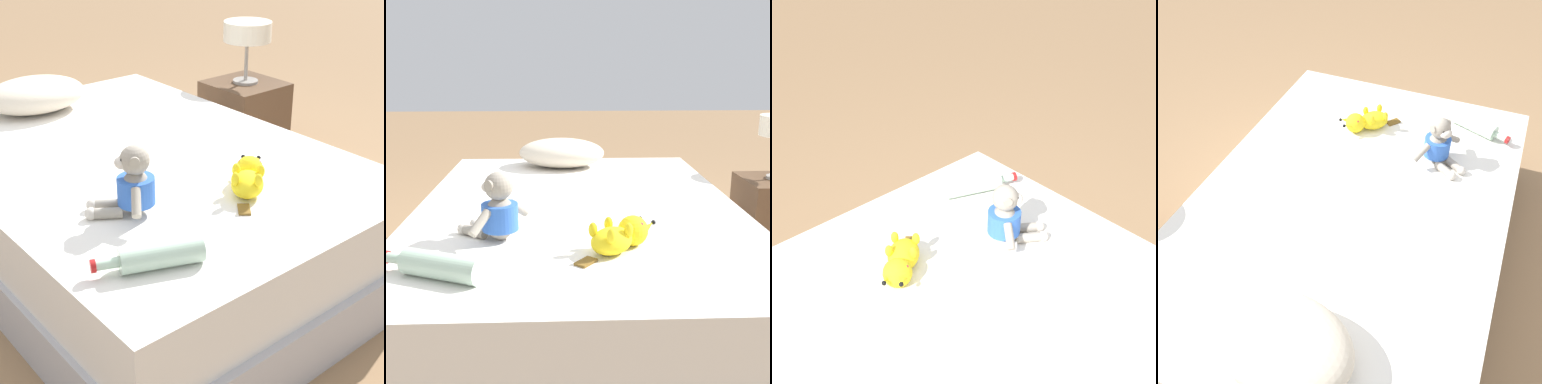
% 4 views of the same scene
% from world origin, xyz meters
% --- Properties ---
extents(ground_plane, '(16.00, 16.00, 0.00)m').
position_xyz_m(ground_plane, '(0.00, 0.00, 0.00)').
color(ground_plane, '#93704C').
extents(bed, '(1.36, 1.95, 0.46)m').
position_xyz_m(bed, '(0.00, 0.00, 0.22)').
color(bed, '#B2B2B7').
rests_on(bed, ground_plane).
extents(pillow, '(0.51, 0.39, 0.16)m').
position_xyz_m(pillow, '(-0.06, 0.72, 0.53)').
color(pillow, beige).
rests_on(pillow, bed).
extents(plush_monkey, '(0.25, 0.25, 0.24)m').
position_xyz_m(plush_monkey, '(-0.29, -0.40, 0.55)').
color(plush_monkey, '#9E9384').
rests_on(plush_monkey, bed).
extents(plush_yellow_creature, '(0.28, 0.26, 0.10)m').
position_xyz_m(plush_yellow_creature, '(0.12, -0.52, 0.50)').
color(plush_yellow_creature, yellow).
rests_on(plush_yellow_creature, bed).
extents(glass_bottle, '(0.31, 0.17, 0.08)m').
position_xyz_m(glass_bottle, '(-0.41, -0.71, 0.49)').
color(glass_bottle, '#B2D1B7').
rests_on(glass_bottle, bed).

